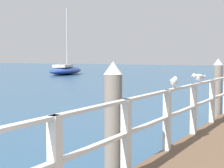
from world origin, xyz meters
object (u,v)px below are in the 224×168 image
at_px(boat_2, 66,70).
at_px(dock_piling_far, 218,90).
at_px(seagull_background, 199,77).
at_px(dock_piling_near, 113,126).
at_px(seagull_foreground, 174,81).

bearing_deg(boat_2, dock_piling_far, -59.57).
bearing_deg(seagull_background, dock_piling_near, 105.80).
xyz_separation_m(dock_piling_near, boat_2, (-21.96, 28.53, -0.53)).
bearing_deg(dock_piling_far, boat_2, 135.32).
xyz_separation_m(seagull_foreground, seagull_background, (-0.00, 1.67, 0.00)).
xyz_separation_m(seagull_background, boat_2, (-22.34, 25.18, -1.14)).
xyz_separation_m(dock_piling_far, boat_2, (-21.96, 21.72, -0.53)).
distance_m(seagull_foreground, boat_2, 34.95).
bearing_deg(dock_piling_far, seagull_background, -83.80).
xyz_separation_m(dock_piling_near, seagull_foreground, (0.38, 1.68, 0.60)).
bearing_deg(dock_piling_near, seagull_background, 83.58).
height_order(seagull_background, boat_2, boat_2).
relative_size(dock_piling_far, boat_2, 0.26).
relative_size(seagull_foreground, boat_2, 0.06).
height_order(dock_piling_near, dock_piling_far, same).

